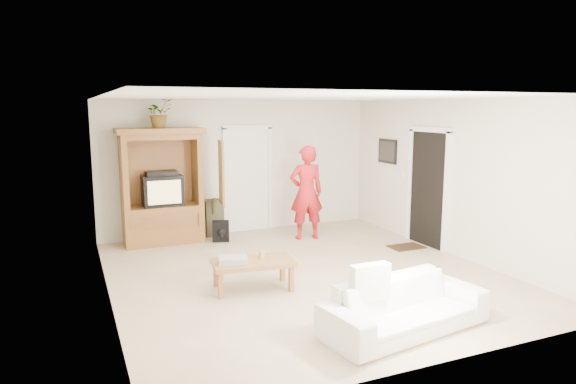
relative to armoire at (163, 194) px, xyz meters
The scene contains 19 objects.
floor 3.22m from the armoire, 59.36° to the right, with size 6.00×6.00×0.00m, color tan.
ceiling 3.53m from the armoire, 59.36° to the right, with size 6.00×6.00×0.00m, color white.
wall_back 1.66m from the armoire, 12.11° to the left, with size 5.50×5.50×0.00m, color silver.
wall_front 5.89m from the armoire, 74.44° to the right, with size 5.50×5.50×0.00m, color silver.
wall_left 2.94m from the armoire, 113.79° to the right, with size 6.00×6.00×0.00m, color silver.
wall_right 5.09m from the armoire, 31.60° to the right, with size 6.00×6.00×0.00m, color silver.
armoire is the anchor object (origin of this frame).
door_back 1.76m from the armoire, 10.13° to the left, with size 0.85×0.05×2.04m, color white.
doorway_right 4.77m from the armoire, 25.61° to the right, with size 0.05×0.90×2.04m, color black.
framed_picture 4.43m from the armoire, 10.03° to the right, with size 0.03×0.60×0.48m, color black.
doormat 4.48m from the armoire, 28.01° to the right, with size 0.60×0.40×0.02m, color #382316.
plant 1.46m from the armoire, 126.74° to the right, with size 0.48×0.41×0.53m, color #4C7238.
man 2.63m from the armoire, 17.08° to the right, with size 0.65×0.42×1.77m, color red.
sofa 5.25m from the armoire, 70.26° to the right, with size 1.94×0.76×0.57m, color white.
coffee_table 3.11m from the armoire, 77.59° to the right, with size 1.16×0.73×0.41m.
towel 3.05m from the armoire, 82.76° to the right, with size 0.38×0.28×0.08m, color #EF4F65.
candle 3.08m from the armoire, 74.65° to the right, with size 0.08×0.08×0.10m, color tan.
backpack_black 1.25m from the armoire, 20.95° to the right, with size 0.31×0.18×0.38m, color black, non-canonical shape.
backpack_olive 1.12m from the armoire, 11.22° to the left, with size 0.37×0.27×0.70m, color #47442B, non-canonical shape.
Camera 1 is at (-3.15, -6.68, 2.46)m, focal length 32.00 mm.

